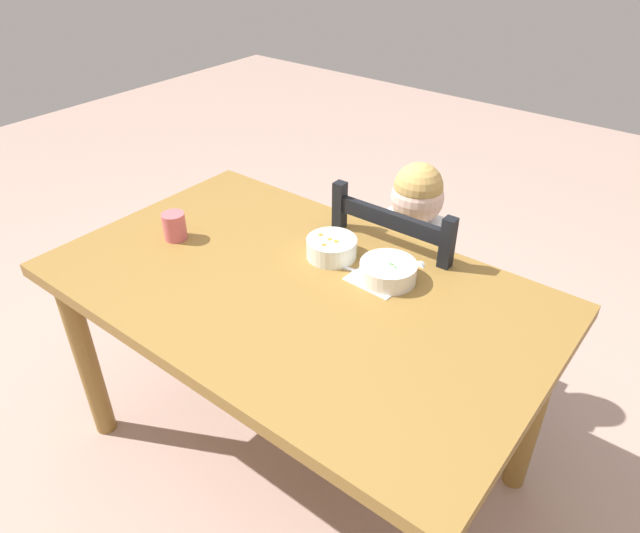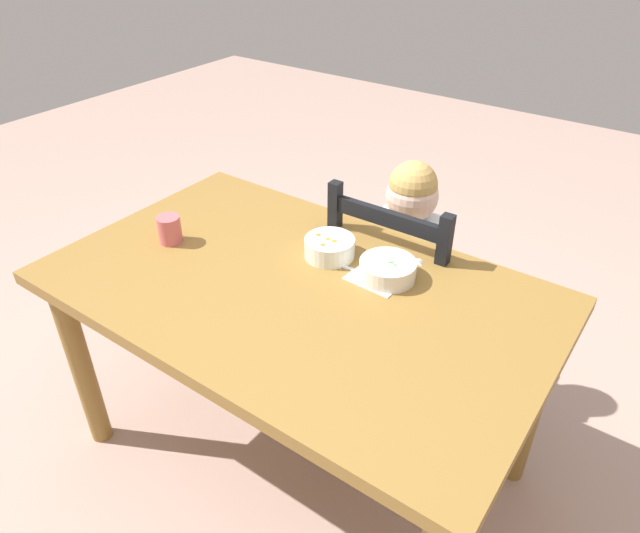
# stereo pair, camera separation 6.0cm
# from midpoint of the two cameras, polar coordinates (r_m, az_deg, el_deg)

# --- Properties ---
(ground_plane) EXTENTS (8.00, 8.00, 0.00)m
(ground_plane) POSITION_cam_midpoint_polar(r_m,az_deg,el_deg) (2.11, -2.81, -17.98)
(ground_plane) COLOR tan
(dining_table) EXTENTS (1.41, 0.85, 0.72)m
(dining_table) POSITION_cam_midpoint_polar(r_m,az_deg,el_deg) (1.67, -3.39, -4.58)
(dining_table) COLOR olive
(dining_table) RESTS_ON ground
(dining_chair) EXTENTS (0.43, 0.43, 0.88)m
(dining_chair) POSITION_cam_midpoint_polar(r_m,az_deg,el_deg) (2.06, 7.08, -3.01)
(dining_chair) COLOR black
(dining_chair) RESTS_ON ground
(child_figure) EXTENTS (0.32, 0.31, 0.94)m
(child_figure) POSITION_cam_midpoint_polar(r_m,az_deg,el_deg) (1.96, 7.35, 1.30)
(child_figure) COLOR silver
(child_figure) RESTS_ON ground
(bowl_of_peas) EXTENTS (0.16, 0.16, 0.06)m
(bowl_of_peas) POSITION_cam_midpoint_polar(r_m,az_deg,el_deg) (1.63, 5.66, -0.29)
(bowl_of_peas) COLOR white
(bowl_of_peas) RESTS_ON dining_table
(bowl_of_carrots) EXTENTS (0.15, 0.15, 0.06)m
(bowl_of_carrots) POSITION_cam_midpoint_polar(r_m,az_deg,el_deg) (1.71, -0.05, 1.94)
(bowl_of_carrots) COLOR white
(bowl_of_carrots) RESTS_ON dining_table
(spoon) EXTENTS (0.14, 0.04, 0.01)m
(spoon) POSITION_cam_midpoint_polar(r_m,az_deg,el_deg) (1.68, 0.98, 0.07)
(spoon) COLOR silver
(spoon) RESTS_ON dining_table
(drinking_cup) EXTENTS (0.07, 0.07, 0.09)m
(drinking_cup) POSITION_cam_midpoint_polar(r_m,az_deg,el_deg) (1.85, -15.59, 3.55)
(drinking_cup) COLOR #D26067
(drinking_cup) RESTS_ON dining_table
(paper_napkin) EXTENTS (0.16, 0.14, 0.00)m
(paper_napkin) POSITION_cam_midpoint_polar(r_m,az_deg,el_deg) (1.64, 4.71, -1.06)
(paper_napkin) COLOR white
(paper_napkin) RESTS_ON dining_table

